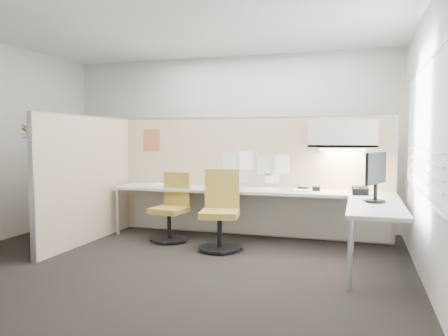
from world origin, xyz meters
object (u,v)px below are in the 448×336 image
(desk, at_px, (268,200))
(phone, at_px, (360,191))
(chair_left, at_px, (172,209))
(chair_right, at_px, (220,213))
(monitor, at_px, (376,174))

(desk, bearing_deg, phone, -0.77)
(chair_left, height_order, phone, chair_left)
(chair_left, bearing_deg, chair_right, -9.04)
(chair_right, relative_size, phone, 4.61)
(monitor, bearing_deg, phone, 37.65)
(monitor, relative_size, phone, 2.52)
(chair_left, xyz_separation_m, phone, (2.55, 0.19, 0.34))
(chair_left, bearing_deg, desk, 17.64)
(chair_left, xyz_separation_m, monitor, (2.72, -0.46, 0.61))
(desk, bearing_deg, chair_right, -138.93)
(chair_left, bearing_deg, phone, 13.21)
(desk, distance_m, chair_left, 1.37)
(desk, height_order, chair_right, chair_right)
(chair_right, height_order, phone, chair_right)
(chair_right, xyz_separation_m, phone, (1.74, 0.45, 0.30))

